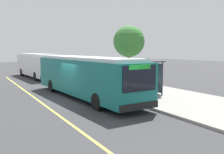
{
  "coord_description": "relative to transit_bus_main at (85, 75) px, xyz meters",
  "views": [
    {
      "loc": [
        16.54,
        -6.15,
        3.44
      ],
      "look_at": [
        2.6,
        1.68,
        1.72
      ],
      "focal_mm": 40.7,
      "sensor_mm": 36.0,
      "label": 1
    }
  ],
  "objects": [
    {
      "name": "route_sign_post",
      "position": [
        3.55,
        2.88,
        0.34
      ],
      "size": [
        0.44,
        0.08,
        2.8
      ],
      "color": "#333338",
      "rests_on": "sidewalk_curb"
    },
    {
      "name": "bus_shelter",
      "position": [
        1.01,
        4.54,
        0.3
      ],
      "size": [
        2.9,
        1.6,
        2.48
      ],
      "color": "#333338",
      "rests_on": "sidewalk_curb"
    },
    {
      "name": "transit_bus_main",
      "position": [
        0.0,
        0.0,
        0.0
      ],
      "size": [
        12.59,
        3.32,
        2.95
      ],
      "color": "#146B66",
      "rests_on": "ground_plane"
    },
    {
      "name": "waiting_bench",
      "position": [
        1.19,
        4.62,
        -0.99
      ],
      "size": [
        1.6,
        0.48,
        0.95
      ],
      "color": "brown",
      "rests_on": "sidewalk_curb"
    },
    {
      "name": "ground_plane",
      "position": [
        0.16,
        -1.01,
        -1.62
      ],
      "size": [
        120.0,
        120.0,
        0.0
      ],
      "primitive_type": "plane",
      "color": "#38383A"
    },
    {
      "name": "lane_stripe_center",
      "position": [
        0.16,
        -3.21,
        -1.61
      ],
      "size": [
        36.0,
        0.14,
        0.01
      ],
      "primitive_type": "cube",
      "color": "#E0D64C",
      "rests_on": "ground_plane"
    },
    {
      "name": "transit_bus_second",
      "position": [
        -15.29,
        0.18,
        -0.0
      ],
      "size": [
        10.57,
        3.19,
        2.95
      ],
      "color": "white",
      "rests_on": "ground_plane"
    },
    {
      "name": "pedestrian_commuter",
      "position": [
        3.5,
        2.61,
        -0.5
      ],
      "size": [
        0.24,
        0.4,
        1.69
      ],
      "color": "#282D47",
      "rests_on": "sidewalk_curb"
    },
    {
      "name": "street_tree_upstreet",
      "position": [
        -3.92,
        6.3,
        2.59
      ],
      "size": [
        3.02,
        3.02,
        5.6
      ],
      "color": "brown",
      "rests_on": "sidewalk_curb"
    },
    {
      "name": "sidewalk_curb",
      "position": [
        0.16,
        4.99,
        -1.54
      ],
      "size": [
        44.0,
        6.4,
        0.15
      ],
      "primitive_type": "cube",
      "color": "gray",
      "rests_on": "ground_plane"
    }
  ]
}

